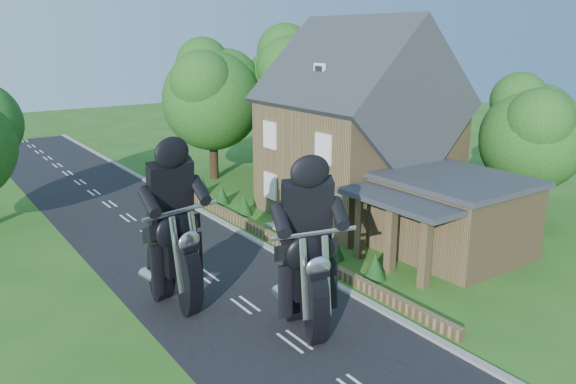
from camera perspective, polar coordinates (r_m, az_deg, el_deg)
ground at (r=20.36m, az=-4.37°, el=-11.40°), size 120.00×120.00×0.00m
road at (r=20.36m, az=-4.37°, el=-11.38°), size 7.00×80.00×0.02m
kerb at (r=22.21m, az=3.84°, el=-8.81°), size 0.30×80.00×0.12m
garden_wall at (r=26.26m, az=-1.88°, el=-4.50°), size 0.30×22.00×0.40m
house at (r=29.64m, az=7.10°, el=6.01°), size 9.54×8.64×10.24m
annex at (r=25.25m, az=16.17°, el=-2.21°), size 7.05×5.94×3.44m
tree_annex_side at (r=30.96m, az=23.87°, el=5.87°), size 5.64×5.20×7.48m
tree_house_right at (r=35.65m, az=11.78°, el=8.80°), size 6.51×6.00×8.40m
tree_behind_house at (r=39.56m, az=1.27°, el=11.28°), size 7.81×7.20×10.08m
tree_behind_left at (r=37.25m, az=-7.27°, el=10.12°), size 6.94×6.40×9.16m
shrub_a at (r=22.34m, az=8.82°, el=-7.45°), size 0.90×0.90×1.10m
shrub_b at (r=24.06m, az=4.71°, el=-5.59°), size 0.90×0.90×1.10m
shrub_c at (r=25.90m, az=1.18°, el=-3.96°), size 0.90×0.90×1.10m
shrub_d at (r=29.88m, az=-4.48°, el=-1.31°), size 0.90×0.90×1.10m
shrub_e at (r=31.98m, az=-6.76°, el=-0.23°), size 0.90×0.90×1.10m
shrub_f at (r=34.13m, az=-8.76°, el=0.71°), size 0.90×0.90×1.10m
motorcycle_lead at (r=18.25m, az=1.83°, el=-11.65°), size 0.90×1.95×1.76m
motorcycle_follow at (r=20.15m, az=-11.33°, el=-9.11°), size 0.86×2.02×1.83m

